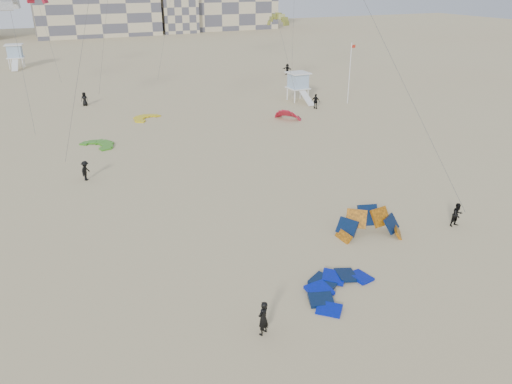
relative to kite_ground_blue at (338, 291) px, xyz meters
name	(u,v)px	position (x,y,z in m)	size (l,w,h in m)	color
ground	(280,296)	(-2.99, 0.81, 0.00)	(320.00, 320.00, 0.00)	tan
kite_ground_blue	(338,291)	(0.00, 0.00, 0.00)	(4.15, 4.33, 0.67)	#0510BB
kite_ground_orange	(369,235)	(5.18, 4.33, 0.00)	(4.35, 3.13, 2.95)	orange
kite_ground_green	(99,146)	(-7.80, 30.23, 0.00)	(3.38, 3.58, 0.43)	#44A022
kite_ground_red_far	(288,119)	(13.57, 31.31, 0.00)	(3.08, 2.60, 1.89)	#BA1637
kite_ground_yellow	(146,119)	(-1.31, 38.19, 0.00)	(3.26, 3.42, 0.40)	gold
kitesurfer_main	(263,318)	(-5.02, -1.46, 0.87)	(0.63, 0.42, 1.74)	black
kitesurfer_b	(457,215)	(11.16, 3.05, 0.81)	(0.79, 0.61, 1.62)	black
kitesurfer_c	(86,171)	(-9.98, 21.48, 0.82)	(1.05, 0.61, 1.63)	black
kitesurfer_d	(316,101)	(18.95, 34.19, 0.91)	(1.07, 0.45, 1.83)	black
kitesurfer_e	(84,99)	(-6.88, 47.63, 0.86)	(0.84, 0.55, 1.72)	black
kitesurfer_f	(287,69)	(26.49, 56.05, 0.89)	(1.65, 0.53, 1.78)	black
kite_fly_grey	(8,1)	(-13.44, 37.51, 13.00)	(4.46, 6.60, 13.33)	silver
kite_fly_olive	(278,21)	(17.62, 42.31, 9.84)	(4.13, 12.09, 9.87)	olive
lifeguard_tower_near	(298,87)	(18.99, 38.86, 1.83)	(2.67, 5.05, 3.69)	white
lifeguard_tower_far	(16,56)	(-14.29, 81.68, 2.04)	(3.26, 5.81, 4.11)	white
flagpole	(350,72)	(24.24, 34.98, 3.99)	(0.62, 0.09, 7.58)	white
condo_mid	(96,12)	(7.01, 130.81, 6.00)	(32.00, 16.00, 12.00)	#C9BA93
condo_east	(230,1)	(47.01, 132.81, 8.00)	(26.00, 14.00, 16.00)	#C9BA93
condo_fill_right	(177,14)	(29.01, 128.81, 5.00)	(10.00, 10.00, 10.00)	#C9BA93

